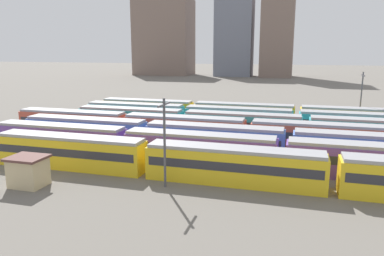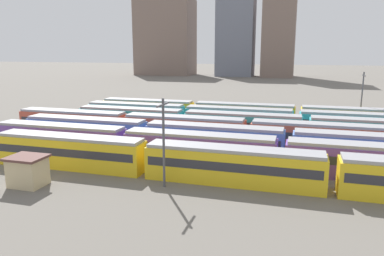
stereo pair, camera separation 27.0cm
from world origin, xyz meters
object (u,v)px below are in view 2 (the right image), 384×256
train_track_4 (242,125)px  train_track_5 (296,121)px  catenary_pole_0 (164,138)px  signal_hut (28,171)px  train_track_0 (233,165)px  catenary_pole_1 (362,97)px  train_track_3 (248,132)px  train_track_1 (199,149)px  train_track_6 (298,116)px  train_track_2 (214,139)px

train_track_4 → train_track_5: size_ratio=0.75×
catenary_pole_0 → signal_hut: 13.95m
train_track_0 → catenary_pole_1: (16.35, 33.97, 3.43)m
train_track_3 → catenary_pole_0: catenary_pole_0 is taller
train_track_1 → train_track_6: 28.20m
train_track_2 → catenary_pole_0: bearing=-98.2°
train_track_3 → train_track_4: (-1.65, 5.20, -0.00)m
signal_hut → train_track_5: bearing=52.3°
train_track_4 → catenary_pole_1: bearing=35.3°
train_track_3 → train_track_5: 12.18m
train_track_6 → train_track_5: bearing=-92.2°
train_track_4 → signal_hut: bearing=-122.1°
train_track_0 → train_track_1: 7.20m
catenary_pole_0 → train_track_3: bearing=72.9°
train_track_0 → signal_hut: (-19.37, -6.43, -0.35)m
train_track_3 → catenary_pole_0: 19.58m
train_track_0 → train_track_2: 11.29m
train_track_2 → signal_hut: 22.54m
catenary_pole_1 → signal_hut: bearing=-131.5°
train_track_3 → signal_hut: 28.93m
catenary_pole_0 → train_track_4: bearing=80.3°
train_track_3 → train_track_4: size_ratio=1.34×
train_track_0 → catenary_pole_0: (-6.31, -2.89, 3.03)m
train_track_4 → signal_hut: train_track_4 is taller
train_track_0 → signal_hut: bearing=-161.6°
train_track_2 → train_track_5: (10.11, 15.60, 0.00)m
train_track_3 → train_track_1: bearing=-112.8°
train_track_1 → signal_hut: 18.50m
train_track_1 → catenary_pole_1: catenary_pole_1 is taller
catenary_pole_1 → catenary_pole_0: bearing=-121.6°
train_track_5 → train_track_0: bearing=-102.4°
train_track_6 → train_track_4: bearing=-128.2°
train_track_1 → catenary_pole_0: 8.74m
train_track_1 → catenary_pole_1: size_ratio=5.82×
train_track_2 → catenary_pole_0: 13.76m
train_track_2 → train_track_6: (10.31, 20.80, 0.00)m
train_track_5 → signal_hut: bearing=-127.7°
train_track_1 → catenary_pole_0: catenary_pole_0 is taller
train_track_5 → catenary_pole_0: 31.44m
train_track_3 → train_track_5: bearing=58.6°
train_track_2 → train_track_4: same height
train_track_0 → train_track_3: (-0.62, 15.60, 0.00)m
train_track_0 → catenary_pole_0: 7.57m
train_track_0 → train_track_2: bearing=112.9°
train_track_0 → train_track_6: (5.92, 31.20, 0.00)m
train_track_3 → catenary_pole_0: (-5.69, -18.49, 3.03)m
train_track_6 → catenary_pole_0: catenary_pole_0 is taller
train_track_0 → train_track_2: same height
train_track_2 → train_track_6: bearing=63.6°
train_track_1 → train_track_6: size_ratio=0.75×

